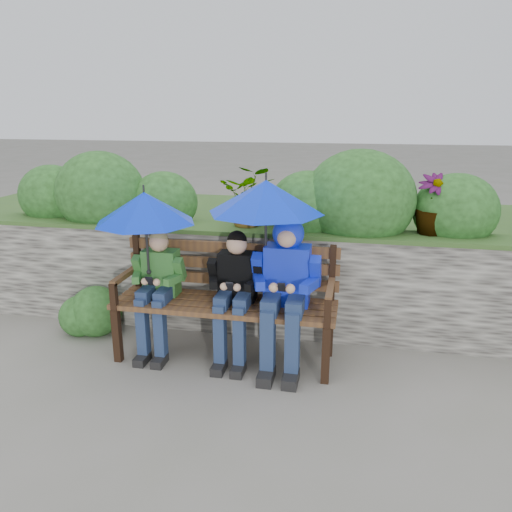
% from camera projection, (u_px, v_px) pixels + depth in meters
% --- Properties ---
extents(ground, '(60.00, 60.00, 0.00)m').
position_uv_depth(ground, '(254.00, 365.00, 4.29)').
color(ground, slate).
rests_on(ground, ground).
extents(garden_backdrop, '(8.00, 2.85, 1.81)m').
position_uv_depth(garden_backdrop, '(283.00, 249.00, 5.64)').
color(garden_backdrop, '#3B3834').
rests_on(garden_backdrop, ground).
extents(park_bench, '(1.92, 0.56, 1.01)m').
position_uv_depth(park_bench, '(227.00, 293.00, 4.34)').
color(park_bench, black).
rests_on(park_bench, ground).
extents(boy_left, '(0.45, 0.52, 1.12)m').
position_uv_depth(boy_left, '(158.00, 285.00, 4.36)').
color(boy_left, '#367A35').
rests_on(boy_left, ground).
extents(boy_middle, '(0.47, 0.54, 1.14)m').
position_uv_depth(boy_middle, '(235.00, 289.00, 4.21)').
color(boy_middle, black).
rests_on(boy_middle, ground).
extents(boy_right, '(0.56, 0.68, 1.27)m').
position_uv_depth(boy_right, '(286.00, 281.00, 4.10)').
color(boy_right, '#131DE1').
rests_on(boy_right, ground).
extents(umbrella_left, '(0.86, 0.86, 0.78)m').
position_uv_depth(umbrella_left, '(145.00, 208.00, 4.15)').
color(umbrella_left, '#0127E1').
rests_on(umbrella_left, ground).
extents(umbrella_right, '(0.95, 0.95, 0.87)m').
position_uv_depth(umbrella_right, '(266.00, 197.00, 4.01)').
color(umbrella_right, '#0127E1').
rests_on(umbrella_right, ground).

